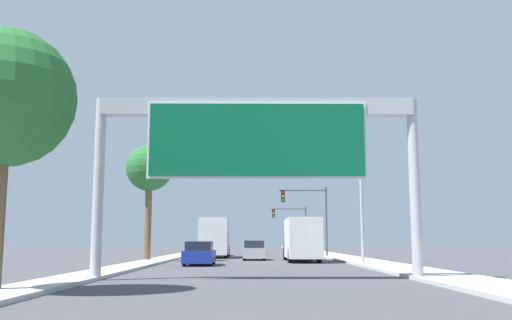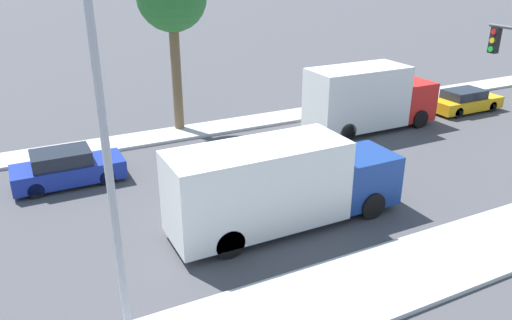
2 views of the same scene
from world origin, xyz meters
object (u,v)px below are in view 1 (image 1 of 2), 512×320
(car_near_right, at_px, (254,251))
(truck_box_primary, at_px, (301,240))
(car_near_center, at_px, (220,249))
(traffic_light_mid_block, at_px, (294,221))
(truck_box_secondary, at_px, (215,238))
(traffic_light_near_intersection, at_px, (311,210))
(sign_gantry, at_px, (257,137))
(car_mid_left, at_px, (200,254))
(street_lamp_right, at_px, (356,180))
(car_mid_center, at_px, (253,248))
(palm_tree_background, at_px, (149,170))
(palm_tree_foreground, at_px, (4,99))

(car_near_right, distance_m, truck_box_primary, 5.02)
(car_near_center, bearing_deg, traffic_light_mid_block, 57.41)
(truck_box_secondary, height_order, traffic_light_near_intersection, traffic_light_near_intersection)
(sign_gantry, relative_size, traffic_light_mid_block, 2.28)
(car_mid_left, xyz_separation_m, street_lamp_right, (10.06, 0.04, 4.72))
(truck_box_secondary, bearing_deg, sign_gantry, -83.11)
(car_mid_center, height_order, street_lamp_right, street_lamp_right)
(street_lamp_right, bearing_deg, truck_box_primary, 116.68)
(car_mid_left, relative_size, truck_box_primary, 0.52)
(traffic_light_mid_block, distance_m, palm_tree_background, 33.17)
(traffic_light_near_intersection, xyz_separation_m, palm_tree_background, (-13.34, -10.30, 2.48))
(car_near_center, height_order, traffic_light_mid_block, traffic_light_mid_block)
(car_near_center, bearing_deg, car_mid_center, 44.58)
(sign_gantry, bearing_deg, car_mid_center, 90.00)
(car_mid_left, distance_m, traffic_light_mid_block, 37.83)
(car_mid_left, relative_size, truck_box_secondary, 0.60)
(traffic_light_mid_block, relative_size, street_lamp_right, 0.63)
(car_mid_left, xyz_separation_m, truck_box_primary, (7.00, 6.13, 0.90))
(sign_gantry, relative_size, truck_box_secondary, 1.80)
(car_mid_left, xyz_separation_m, palm_tree_background, (-4.46, 6.36, 6.15))
(traffic_light_near_intersection, height_order, palm_tree_background, palm_tree_background)
(sign_gantry, relative_size, car_near_center, 2.92)
(car_near_center, relative_size, traffic_light_near_intersection, 0.70)
(car_mid_center, height_order, truck_box_secondary, truck_box_secondary)
(truck_box_secondary, bearing_deg, car_near_center, 90.00)
(car_mid_left, bearing_deg, palm_tree_foreground, -103.01)
(truck_box_primary, xyz_separation_m, palm_tree_foreground, (-11.42, -25.26, 4.35))
(car_mid_center, bearing_deg, street_lamp_right, -76.04)
(sign_gantry, bearing_deg, palm_tree_background, 111.84)
(truck_box_primary, relative_size, traffic_light_mid_block, 1.45)
(sign_gantry, bearing_deg, traffic_light_mid_block, 84.02)
(sign_gantry, xyz_separation_m, street_lamp_right, (6.56, 13.53, -0.37))
(traffic_light_mid_block, xyz_separation_m, palm_tree_background, (-13.21, -30.30, 2.88))
(palm_tree_foreground, distance_m, street_lamp_right, 24.03)
(car_mid_left, bearing_deg, truck_box_primary, 41.20)
(truck_box_primary, bearing_deg, sign_gantry, -100.12)
(car_near_right, bearing_deg, truck_box_secondary, 120.96)
(car_near_right, bearing_deg, sign_gantry, -90.00)
(car_mid_center, relative_size, truck_box_primary, 0.53)
(traffic_light_near_intersection, relative_size, street_lamp_right, 0.70)
(palm_tree_background, bearing_deg, car_near_center, 74.98)
(sign_gantry, relative_size, car_mid_left, 3.01)
(street_lamp_right, bearing_deg, truck_box_secondary, 123.12)
(truck_box_secondary, bearing_deg, car_mid_center, 72.29)
(traffic_light_near_intersection, bearing_deg, truck_box_secondary, -172.31)
(traffic_light_mid_block, bearing_deg, car_near_right, -100.99)
(sign_gantry, distance_m, street_lamp_right, 15.04)
(car_mid_center, bearing_deg, car_near_center, -135.42)
(street_lamp_right, bearing_deg, car_mid_center, 103.96)
(traffic_light_near_intersection, bearing_deg, truck_box_primary, -100.12)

